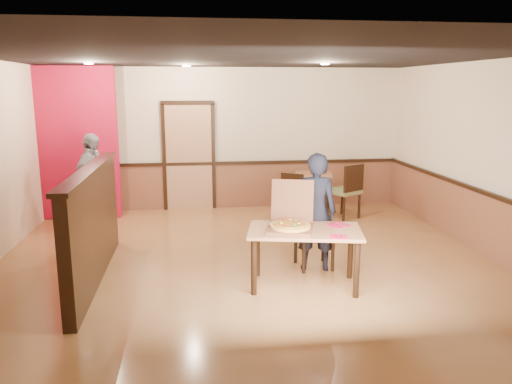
# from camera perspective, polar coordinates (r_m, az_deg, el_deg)

# --- Properties ---
(floor) EXTENTS (7.00, 7.00, 0.00)m
(floor) POSITION_cam_1_polar(r_m,az_deg,el_deg) (6.95, -0.79, -8.43)
(floor) COLOR #B67A46
(floor) RESTS_ON ground
(ceiling) EXTENTS (7.00, 7.00, 0.00)m
(ceiling) POSITION_cam_1_polar(r_m,az_deg,el_deg) (6.53, -0.86, 15.27)
(ceiling) COLOR black
(ceiling) RESTS_ON wall_back
(wall_back) EXTENTS (7.00, 0.00, 7.00)m
(wall_back) POSITION_cam_1_polar(r_m,az_deg,el_deg) (10.06, -3.13, 6.08)
(wall_back) COLOR beige
(wall_back) RESTS_ON floor
(wall_right) EXTENTS (0.00, 7.00, 7.00)m
(wall_right) POSITION_cam_1_polar(r_m,az_deg,el_deg) (7.81, 25.65, 3.25)
(wall_right) COLOR beige
(wall_right) RESTS_ON floor
(wainscot_back) EXTENTS (7.00, 0.04, 0.90)m
(wainscot_back) POSITION_cam_1_polar(r_m,az_deg,el_deg) (10.17, -3.06, 0.73)
(wainscot_back) COLOR brown
(wainscot_back) RESTS_ON floor
(chair_rail_back) EXTENTS (7.00, 0.06, 0.06)m
(chair_rail_back) POSITION_cam_1_polar(r_m,az_deg,el_deg) (10.07, -3.08, 3.33)
(chair_rail_back) COLOR black
(chair_rail_back) RESTS_ON wall_back
(wainscot_right) EXTENTS (0.04, 7.00, 0.90)m
(wainscot_right) POSITION_cam_1_polar(r_m,az_deg,el_deg) (7.98, 24.86, -3.50)
(wainscot_right) COLOR brown
(wainscot_right) RESTS_ON floor
(chair_rail_right) EXTENTS (0.06, 7.00, 0.06)m
(chair_rail_right) POSITION_cam_1_polar(r_m,az_deg,el_deg) (7.86, 25.03, -0.20)
(chair_rail_right) COLOR black
(chair_rail_right) RESTS_ON wall_right
(back_door) EXTENTS (0.90, 0.06, 2.10)m
(back_door) POSITION_cam_1_polar(r_m,az_deg,el_deg) (10.03, -7.66, 3.96)
(back_door) COLOR tan
(back_door) RESTS_ON wall_back
(booth_partition) EXTENTS (0.20, 3.10, 1.44)m
(booth_partition) POSITION_cam_1_polar(r_m,az_deg,el_deg) (6.62, -18.10, -3.41)
(booth_partition) COLOR black
(booth_partition) RESTS_ON floor
(red_accent_panel) EXTENTS (1.60, 0.20, 2.78)m
(red_accent_panel) POSITION_cam_1_polar(r_m,az_deg,el_deg) (9.77, -20.18, 5.20)
(red_accent_panel) COLOR #B10C2F
(red_accent_panel) RESTS_ON floor
(spot_a) EXTENTS (0.14, 0.14, 0.02)m
(spot_a) POSITION_cam_1_polar(r_m,az_deg,el_deg) (8.43, -18.57, 13.77)
(spot_a) COLOR #FFDCB2
(spot_a) RESTS_ON ceiling
(spot_b) EXTENTS (0.14, 0.14, 0.02)m
(spot_b) POSITION_cam_1_polar(r_m,az_deg,el_deg) (8.99, -7.98, 14.11)
(spot_b) COLOR #FFDCB2
(spot_b) RESTS_ON ceiling
(spot_c) EXTENTS (0.14, 0.14, 0.02)m
(spot_c) POSITION_cam_1_polar(r_m,az_deg,el_deg) (8.27, 7.89, 14.31)
(spot_c) COLOR #FFDCB2
(spot_c) RESTS_ON ceiling
(main_table) EXTENTS (1.48, 1.03, 0.73)m
(main_table) POSITION_cam_1_polar(r_m,az_deg,el_deg) (6.12, 5.58, -5.24)
(main_table) COLOR #AA6E47
(main_table) RESTS_ON floor
(diner_chair) EXTENTS (0.52, 0.52, 0.99)m
(diner_chair) POSITION_cam_1_polar(r_m,az_deg,el_deg) (6.87, 6.50, -4.05)
(diner_chair) COLOR olive
(diner_chair) RESTS_ON floor
(side_chair_left) EXTENTS (0.62, 0.62, 0.90)m
(side_chair_left) POSITION_cam_1_polar(r_m,az_deg,el_deg) (9.17, 4.46, -0.25)
(side_chair_left) COLOR olive
(side_chair_left) RESTS_ON floor
(side_chair_right) EXTENTS (0.71, 0.71, 1.04)m
(side_chair_right) POSITION_cam_1_polar(r_m,az_deg,el_deg) (9.39, 10.33, 0.35)
(side_chair_right) COLOR olive
(side_chair_right) RESTS_ON floor
(side_table) EXTENTS (0.87, 0.87, 0.76)m
(side_table) POSITION_cam_1_polar(r_m,az_deg,el_deg) (9.83, 6.53, 1.10)
(side_table) COLOR #AA6E47
(side_table) RESTS_ON floor
(diner) EXTENTS (0.64, 0.48, 1.59)m
(diner) POSITION_cam_1_polar(r_m,az_deg,el_deg) (6.66, 6.77, -2.29)
(diner) COLOR black
(diner) RESTS_ON floor
(passerby) EXTENTS (0.74, 1.05, 1.65)m
(passerby) POSITION_cam_1_polar(r_m,az_deg,el_deg) (9.06, -18.18, 1.20)
(passerby) COLOR gray
(passerby) RESTS_ON floor
(pizza_box) EXTENTS (0.68, 0.74, 0.56)m
(pizza_box) POSITION_cam_1_polar(r_m,az_deg,el_deg) (6.07, 3.96, -3.58)
(pizza_box) COLOR brown
(pizza_box) RESTS_ON main_table
(pizza) EXTENTS (0.65, 0.65, 0.03)m
(pizza) POSITION_cam_1_polar(r_m,az_deg,el_deg) (6.02, 3.91, -3.87)
(pizza) COLOR #DFA451
(pizza) RESTS_ON pizza_box
(napkin_near) EXTENTS (0.23, 0.23, 0.01)m
(napkin_near) POSITION_cam_1_polar(r_m,az_deg,el_deg) (5.84, 9.42, -5.04)
(napkin_near) COLOR red
(napkin_near) RESTS_ON main_table
(napkin_far) EXTENTS (0.31, 0.31, 0.01)m
(napkin_far) POSITION_cam_1_polar(r_m,az_deg,el_deg) (6.32, 9.36, -3.72)
(napkin_far) COLOR red
(napkin_far) RESTS_ON main_table
(condiment) EXTENTS (0.06, 0.06, 0.15)m
(condiment) POSITION_cam_1_polar(r_m,az_deg,el_deg) (9.83, 7.04, 2.57)
(condiment) COLOR brown
(condiment) RESTS_ON side_table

